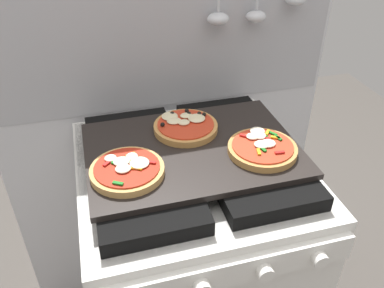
# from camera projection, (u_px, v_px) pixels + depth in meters

# --- Properties ---
(kitchen_backsplash) EXTENTS (1.10, 0.09, 1.55)m
(kitchen_backsplash) POSITION_uv_depth(u_px,v_px,m) (167.00, 124.00, 1.37)
(kitchen_backsplash) COLOR silver
(kitchen_backsplash) RESTS_ON ground_plane
(stove) EXTENTS (0.60, 0.64, 0.90)m
(stove) POSITION_uv_depth(u_px,v_px,m) (192.00, 266.00, 1.30)
(stove) COLOR white
(stove) RESTS_ON ground_plane
(baking_tray) EXTENTS (0.54, 0.38, 0.02)m
(baking_tray) POSITION_uv_depth(u_px,v_px,m) (192.00, 150.00, 1.04)
(baking_tray) COLOR black
(baking_tray) RESTS_ON stove
(pizza_left) EXTENTS (0.17, 0.17, 0.03)m
(pizza_left) POSITION_uv_depth(u_px,v_px,m) (127.00, 170.00, 0.94)
(pizza_left) COLOR tan
(pizza_left) RESTS_ON baking_tray
(pizza_right) EXTENTS (0.17, 0.17, 0.03)m
(pizza_right) POSITION_uv_depth(u_px,v_px,m) (262.00, 148.00, 1.01)
(pizza_right) COLOR #C18947
(pizza_right) RESTS_ON baking_tray
(pizza_center) EXTENTS (0.17, 0.17, 0.03)m
(pizza_center) POSITION_uv_depth(u_px,v_px,m) (185.00, 126.00, 1.10)
(pizza_center) COLOR #C18947
(pizza_center) RESTS_ON baking_tray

